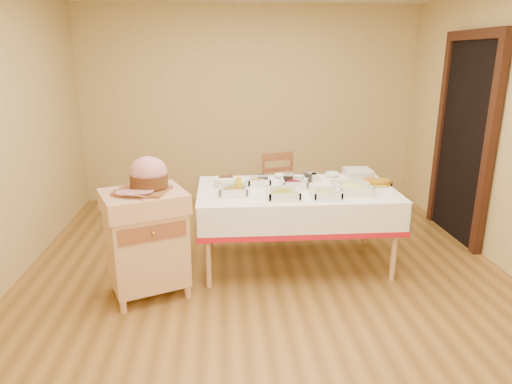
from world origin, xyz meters
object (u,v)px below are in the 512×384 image
at_px(butcher_cart, 146,237).
at_px(bread_basket, 226,182).
at_px(plate_stack, 358,173).
at_px(brass_platter, 375,183).
at_px(mustard_bottle, 239,184).
at_px(dining_chair, 282,193).
at_px(preserve_jar_left, 288,179).
at_px(dining_table, 296,205).
at_px(preserve_jar_right, 308,177).
at_px(ham_on_board, 148,176).

height_order(butcher_cart, bread_basket, butcher_cart).
xyz_separation_m(plate_stack, brass_platter, (0.08, -0.31, -0.02)).
distance_m(bread_basket, brass_platter, 1.42).
bearing_deg(bread_basket, mustard_bottle, -61.95).
distance_m(dining_chair, preserve_jar_left, 0.76).
relative_size(bread_basket, plate_stack, 0.85).
bearing_deg(bread_basket, preserve_jar_left, 0.47).
relative_size(dining_table, plate_stack, 6.94).
bearing_deg(butcher_cart, preserve_jar_left, 26.49).
height_order(preserve_jar_right, mustard_bottle, mustard_bottle).
bearing_deg(mustard_bottle, dining_table, 8.11).
xyz_separation_m(preserve_jar_right, brass_platter, (0.62, -0.15, -0.03)).
distance_m(butcher_cart, dining_chair, 1.84).
bearing_deg(brass_platter, bread_basket, 177.47).
xyz_separation_m(bread_basket, plate_stack, (1.35, 0.24, -0.00)).
xyz_separation_m(preserve_jar_left, plate_stack, (0.75, 0.24, -0.02)).
bearing_deg(bread_basket, preserve_jar_right, 6.46).
bearing_deg(dining_table, bread_basket, 168.32).
bearing_deg(bread_basket, brass_platter, -2.53).
distance_m(dining_table, brass_platter, 0.80).
bearing_deg(preserve_jar_left, dining_chair, 86.70).
height_order(preserve_jar_left, preserve_jar_right, preserve_jar_left).
bearing_deg(preserve_jar_right, dining_table, -124.21).
height_order(ham_on_board, brass_platter, ham_on_board).
bearing_deg(dining_table, ham_on_board, -160.28).
relative_size(preserve_jar_left, mustard_bottle, 0.75).
bearing_deg(preserve_jar_left, ham_on_board, -153.97).
relative_size(mustard_bottle, brass_platter, 0.48).
distance_m(butcher_cart, preserve_jar_right, 1.66).
distance_m(plate_stack, brass_platter, 0.32).
xyz_separation_m(dining_table, dining_chair, (-0.02, 0.81, -0.13)).
height_order(ham_on_board, preserve_jar_left, ham_on_board).
bearing_deg(mustard_bottle, plate_stack, 20.17).
distance_m(dining_table, preserve_jar_left, 0.26).
xyz_separation_m(dining_chair, preserve_jar_right, (0.17, -0.59, 0.34)).
bearing_deg(plate_stack, bread_basket, -169.79).
xyz_separation_m(dining_chair, plate_stack, (0.71, -0.44, 0.33)).
bearing_deg(dining_chair, ham_on_board, -134.76).
bearing_deg(ham_on_board, plate_stack, 22.92).
xyz_separation_m(dining_chair, bread_basket, (-0.63, -0.68, 0.33)).
height_order(dining_table, dining_chair, dining_chair).
relative_size(butcher_cart, preserve_jar_left, 7.22).
distance_m(dining_table, ham_on_board, 1.42).
bearing_deg(dining_chair, bread_basket, -132.99).
distance_m(dining_table, dining_chair, 0.82).
relative_size(dining_chair, mustard_bottle, 5.42).
relative_size(butcher_cart, dining_chair, 0.99).
distance_m(dining_chair, ham_on_board, 1.87).
relative_size(plate_stack, brass_platter, 0.76).
distance_m(dining_chair, mustard_bottle, 1.09).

